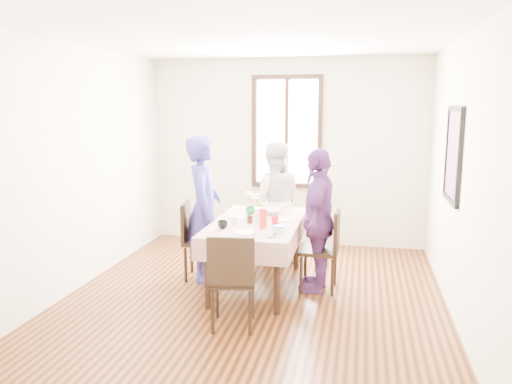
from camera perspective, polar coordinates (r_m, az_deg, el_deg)
ground at (r=5.54m, az=-0.21°, el=-11.80°), size 4.50×4.50×0.00m
back_wall at (r=7.39m, az=3.50°, el=4.49°), size 4.00×0.00×4.00m
right_wall at (r=5.15m, az=22.06°, el=1.39°), size 0.00×4.50×4.50m
window_frame at (r=7.35m, az=3.50°, el=6.81°), size 1.02×0.06×1.62m
window_pane at (r=7.36m, az=3.51°, el=6.81°), size 0.90×0.02×1.50m
art_poster at (r=5.42m, az=21.46°, el=3.95°), size 0.04×0.76×0.96m
dining_table at (r=5.73m, az=0.11°, el=-7.08°), size 0.83×1.56×0.75m
tablecloth at (r=5.63m, az=0.11°, el=-3.37°), size 0.95×1.68×0.01m
chair_left at (r=6.01m, az=-6.09°, el=-5.51°), size 0.47×0.47×0.91m
chair_right at (r=5.65m, az=7.13°, el=-6.54°), size 0.43×0.43×0.91m
chair_far at (r=6.72m, az=2.00°, el=-3.80°), size 0.44×0.44×0.91m
chair_near at (r=4.71m, az=-2.64°, el=-9.88°), size 0.48×0.48×0.91m
person_left at (r=5.91m, az=-5.99°, el=-1.84°), size 0.54×0.69×1.70m
person_far at (r=6.63m, az=1.99°, el=-1.04°), size 0.86×0.73×1.58m
person_right at (r=5.57m, az=7.01°, el=-3.21°), size 0.45×0.95×1.58m
mug_black at (r=5.30m, az=-3.79°, el=-3.70°), size 0.14×0.14×0.08m
mug_flag at (r=5.45m, az=2.15°, el=-3.29°), size 0.13×0.13×0.08m
mug_green at (r=5.96m, az=-0.64°, el=-2.11°), size 0.13×0.13×0.09m
serving_bowl at (r=5.98m, az=1.60°, el=-2.22°), size 0.29×0.29×0.06m
juice_carton at (r=5.31m, az=0.82°, el=-2.98°), size 0.07×0.07×0.20m
butter_tub at (r=5.12m, az=2.64°, el=-4.30°), size 0.12×0.12×0.06m
jam_jar at (r=5.52m, az=-0.70°, el=-3.09°), size 0.06×0.06×0.09m
drinking_glass at (r=5.45m, az=-2.49°, el=-3.26°), size 0.06×0.06×0.09m
smartphone at (r=5.00m, az=1.67°, el=-4.95°), size 0.07×0.14×0.01m
flower_vase at (r=5.64m, az=0.20°, el=-2.55°), size 0.07×0.07×0.14m
plate_left at (r=5.78m, az=-2.13°, el=-2.88°), size 0.20×0.20×0.01m
plate_right at (r=5.65m, az=3.01°, el=-3.19°), size 0.20×0.20×0.01m
plate_near at (r=5.10m, az=-1.38°, el=-4.62°), size 0.20×0.20×0.01m
butter_lid at (r=5.11m, az=2.64°, el=-3.90°), size 0.12×0.12×0.01m
flower_bunch at (r=5.61m, az=0.21°, el=-1.35°), size 0.09×0.09×0.10m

